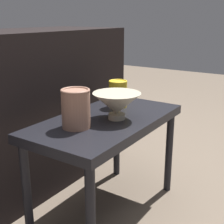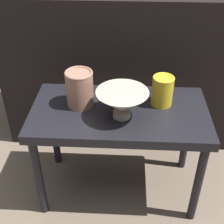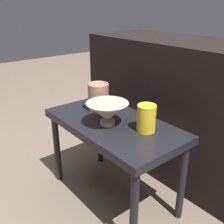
# 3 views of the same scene
# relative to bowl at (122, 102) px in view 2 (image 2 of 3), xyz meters

# --- Properties ---
(ground_plane) EXTENTS (8.00, 8.00, 0.00)m
(ground_plane) POSITION_rel_bowl_xyz_m (-0.01, 0.05, -0.53)
(ground_plane) COLOR #6B5B4C
(table) EXTENTS (0.74, 0.39, 0.47)m
(table) POSITION_rel_bowl_xyz_m (-0.01, 0.05, -0.12)
(table) COLOR black
(table) RESTS_ON ground_plane
(couch_backdrop) EXTENTS (1.26, 0.50, 0.82)m
(couch_backdrop) POSITION_rel_bowl_xyz_m (-0.01, 0.59, -0.12)
(couch_backdrop) COLOR black
(couch_backdrop) RESTS_ON ground_plane
(bowl) EXTENTS (0.21, 0.21, 0.11)m
(bowl) POSITION_rel_bowl_xyz_m (0.00, 0.00, 0.00)
(bowl) COLOR #B2A88E
(bowl) RESTS_ON table
(vase_textured_left) EXTENTS (0.11, 0.11, 0.16)m
(vase_textured_left) POSITION_rel_bowl_xyz_m (-0.18, 0.08, 0.01)
(vase_textured_left) COLOR #996B56
(vase_textured_left) RESTS_ON table
(vase_colorful_right) EXTENTS (0.09, 0.09, 0.13)m
(vase_colorful_right) POSITION_rel_bowl_xyz_m (0.16, 0.10, -0.00)
(vase_colorful_right) COLOR gold
(vase_colorful_right) RESTS_ON table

